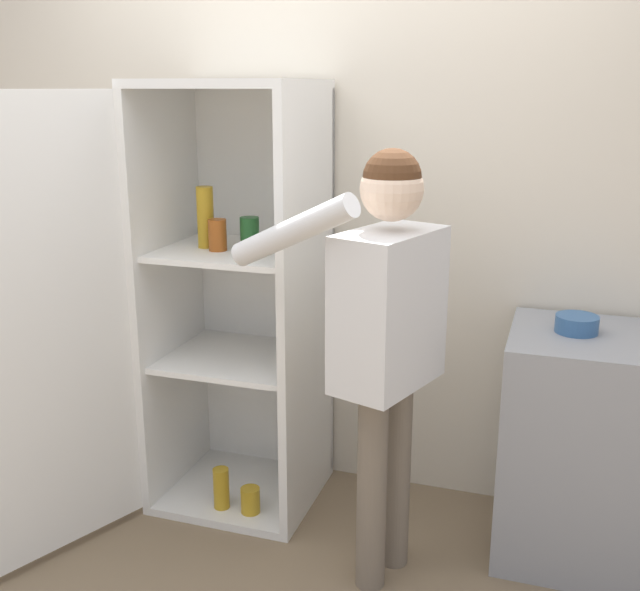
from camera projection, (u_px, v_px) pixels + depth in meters
name	position (u px, v px, depth m)	size (l,w,h in m)	color
wall_back	(332.00, 202.00, 3.24)	(7.00, 0.06, 2.55)	beige
refrigerator	(202.00, 306.00, 3.07)	(0.95, 1.21, 1.78)	white
person	(386.00, 319.00, 2.54)	(0.71, 0.53, 1.57)	#726656
counter	(587.00, 447.00, 2.82)	(0.62, 0.56, 0.89)	gray
bowl	(577.00, 324.00, 2.73)	(0.15, 0.15, 0.06)	#335B8E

